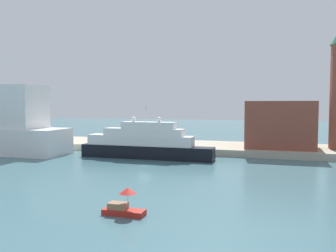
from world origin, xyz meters
TOP-DOWN VIEW (x-y plane):
  - ground at (0.00, 0.00)m, footprint 400.00×400.00m
  - quay_dock at (0.00, 25.32)m, footprint 110.00×18.65m
  - large_yacht at (-3.42, 8.85)m, footprint 29.24×3.92m
  - small_motorboat at (8.47, -27.86)m, footprint 4.48×1.81m
  - harbor_building at (24.43, 25.90)m, footprint 15.21×15.40m
  - parked_car at (-19.59, 22.02)m, footprint 4.02×1.79m
  - person_figure at (-14.43, 21.91)m, footprint 0.36×0.36m
  - mooring_bollard at (1.72, 16.82)m, footprint 0.49×0.49m

SIDE VIEW (x-z plane):
  - ground at x=0.00m, z-range 0.00..0.00m
  - quay_dock at x=0.00m, z-range 0.00..1.55m
  - small_motorboat at x=8.47m, z-range -0.44..2.49m
  - mooring_bollard at x=1.72m, z-range 1.55..2.30m
  - parked_car at x=-19.59m, z-range 1.45..2.87m
  - person_figure at x=-14.43m, z-range 1.49..3.32m
  - large_yacht at x=-3.42m, z-range -2.58..8.88m
  - harbor_building at x=24.43m, z-range 1.55..12.34m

